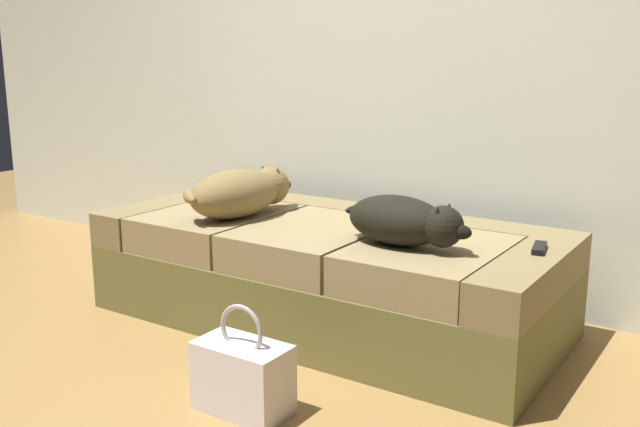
# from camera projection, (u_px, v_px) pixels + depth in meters

# --- Properties ---
(ground_plane) EXTENTS (10.00, 10.00, 0.00)m
(ground_plane) POSITION_uv_depth(u_px,v_px,m) (144.00, 422.00, 2.33)
(ground_plane) COLOR olive
(back_wall) EXTENTS (6.40, 0.10, 2.80)m
(back_wall) POSITION_uv_depth(u_px,v_px,m) (400.00, 7.00, 3.44)
(back_wall) COLOR silver
(back_wall) RESTS_ON ground
(couch) EXTENTS (2.03, 0.91, 0.46)m
(couch) POSITION_uv_depth(u_px,v_px,m) (326.00, 272.00, 3.17)
(couch) COLOR brown
(couch) RESTS_ON ground
(dog_tan) EXTENTS (0.33, 0.64, 0.22)m
(dog_tan) POSITION_uv_depth(u_px,v_px,m) (241.00, 192.00, 3.22)
(dog_tan) COLOR olive
(dog_tan) RESTS_ON couch
(dog_dark) EXTENTS (0.57, 0.28, 0.19)m
(dog_dark) POSITION_uv_depth(u_px,v_px,m) (405.00, 221.00, 2.73)
(dog_dark) COLOR black
(dog_dark) RESTS_ON couch
(tv_remote) EXTENTS (0.07, 0.16, 0.02)m
(tv_remote) POSITION_uv_depth(u_px,v_px,m) (539.00, 248.00, 2.67)
(tv_remote) COLOR black
(tv_remote) RESTS_ON couch
(handbag) EXTENTS (0.32, 0.18, 0.38)m
(handbag) POSITION_uv_depth(u_px,v_px,m) (243.00, 376.00, 2.38)
(handbag) COLOR silver
(handbag) RESTS_ON ground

